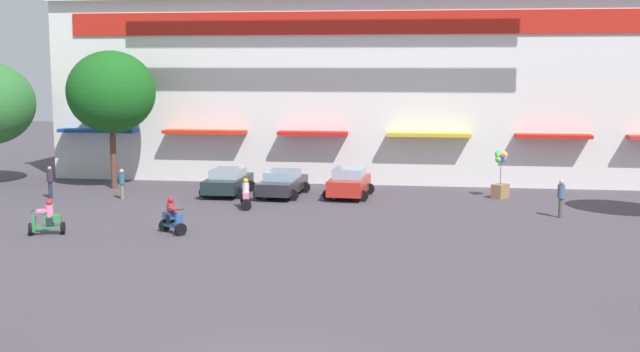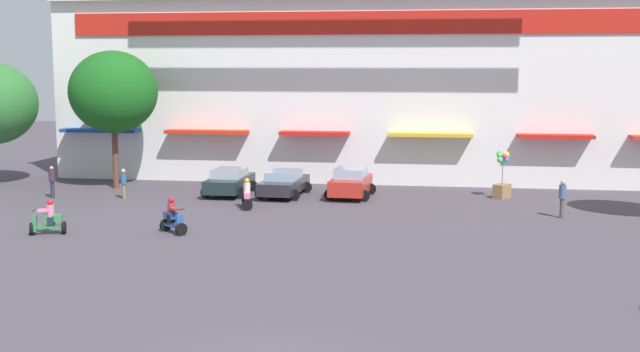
{
  "view_description": "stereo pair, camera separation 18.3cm",
  "coord_description": "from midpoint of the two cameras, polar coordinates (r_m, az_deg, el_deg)",
  "views": [
    {
      "loc": [
        3.8,
        -17.45,
        7.09
      ],
      "look_at": [
        -0.52,
        12.15,
        2.96
      ],
      "focal_mm": 46.09,
      "sensor_mm": 36.0,
      "label": 1
    },
    {
      "loc": [
        3.98,
        -17.42,
        7.09
      ],
      "look_at": [
        -0.52,
        12.15,
        2.96
      ],
      "focal_mm": 46.09,
      "sensor_mm": 36.0,
      "label": 2
    }
  ],
  "objects": [
    {
      "name": "pedestrian_0",
      "position": [
        44.19,
        -13.71,
        -0.37
      ],
      "size": [
        0.37,
        0.37,
        1.6
      ],
      "color": "#787052",
      "rests_on": "ground"
    },
    {
      "name": "pedestrian_1",
      "position": [
        45.48,
        -18.35,
        -0.27
      ],
      "size": [
        0.47,
        0.47,
        1.7
      ],
      "color": "#2A2D3B",
      "rests_on": "ground"
    },
    {
      "name": "parked_car_0",
      "position": [
        44.73,
        -6.53,
        -0.37
      ],
      "size": [
        2.46,
        4.27,
        1.41
      ],
      "color": "#1B2A2B",
      "rests_on": "ground"
    },
    {
      "name": "ground_plane",
      "position": [
        31.49,
        0.99,
        -5.15
      ],
      "size": [
        128.0,
        128.0,
        0.0
      ],
      "primitive_type": "plane",
      "color": "#4A434D"
    },
    {
      "name": "parked_car_2",
      "position": [
        43.52,
        1.92,
        -0.47
      ],
      "size": [
        2.53,
        3.93,
        1.57
      ],
      "color": "red",
      "rests_on": "ground"
    },
    {
      "name": "scooter_rider_3",
      "position": [
        35.95,
        -18.55,
        -2.93
      ],
      "size": [
        1.51,
        0.94,
        1.48
      ],
      "color": "black",
      "rests_on": "ground"
    },
    {
      "name": "colonial_building",
      "position": [
        53.1,
        4.15,
        9.69
      ],
      "size": [
        39.39,
        15.12,
        20.02
      ],
      "color": "white",
      "rests_on": "ground"
    },
    {
      "name": "scooter_rider_2",
      "position": [
        34.92,
        -10.38,
        -2.91
      ],
      "size": [
        1.38,
        1.26,
        1.52
      ],
      "color": "black",
      "rests_on": "ground"
    },
    {
      "name": "parked_car_1",
      "position": [
        43.99,
        -2.74,
        -0.49
      ],
      "size": [
        2.61,
        4.51,
        1.37
      ],
      "color": "#27262E",
      "rests_on": "ground"
    },
    {
      "name": "plaza_tree_0",
      "position": [
        47.74,
        -14.41,
        5.67
      ],
      "size": [
        4.98,
        4.71,
        7.78
      ],
      "color": "brown",
      "rests_on": "ground"
    },
    {
      "name": "pedestrian_2",
      "position": [
        39.3,
        16.27,
        -1.33
      ],
      "size": [
        0.42,
        0.42,
        1.78
      ],
      "color": "#4F4E46",
      "rests_on": "ground"
    },
    {
      "name": "balloon_vendor_cart",
      "position": [
        44.26,
        12.3,
        -0.17
      ],
      "size": [
        1.01,
        1.08,
        2.52
      ],
      "color": "#966E49",
      "rests_on": "ground"
    },
    {
      "name": "scooter_rider_1",
      "position": [
        40.41,
        -5.31,
        -1.38
      ],
      "size": [
        0.88,
        1.56,
        1.51
      ],
      "color": "black",
      "rests_on": "ground"
    }
  ]
}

